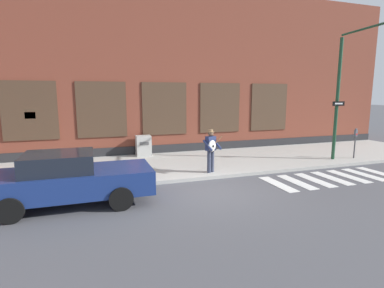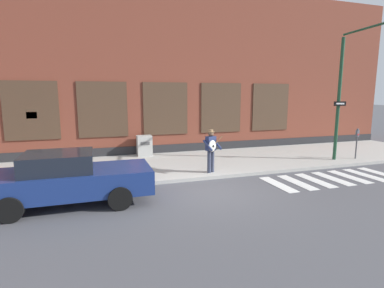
# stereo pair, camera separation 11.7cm
# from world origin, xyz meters

# --- Properties ---
(ground_plane) EXTENTS (160.00, 160.00, 0.00)m
(ground_plane) POSITION_xyz_m (0.00, 0.00, 0.00)
(ground_plane) COLOR #4C4C51
(sidewalk) EXTENTS (28.00, 5.07, 0.13)m
(sidewalk) POSITION_xyz_m (0.00, 3.82, 0.07)
(sidewalk) COLOR #ADAAA3
(sidewalk) RESTS_ON ground
(building_backdrop) EXTENTS (28.00, 4.06, 8.59)m
(building_backdrop) POSITION_xyz_m (-0.00, 8.35, 4.29)
(building_backdrop) COLOR brown
(building_backdrop) RESTS_ON ground
(crosswalk) EXTENTS (5.20, 1.90, 0.01)m
(crosswalk) POSITION_xyz_m (4.92, -0.02, 0.01)
(crosswalk) COLOR silver
(crosswalk) RESTS_ON ground
(red_car) EXTENTS (4.61, 2.00, 1.53)m
(red_car) POSITION_xyz_m (-4.33, 0.21, 0.77)
(red_car) COLOR navy
(red_car) RESTS_ON ground
(busker) EXTENTS (0.78, 0.67, 1.69)m
(busker) POSITION_xyz_m (0.72, 1.80, 1.10)
(busker) COLOR #33384C
(busker) RESTS_ON sidewalk
(traffic_light) EXTENTS (0.84, 3.34, 5.69)m
(traffic_light) POSITION_xyz_m (6.95, 1.05, 4.05)
(traffic_light) COLOR #1E472D
(traffic_light) RESTS_ON sidewalk
(parking_meter) EXTENTS (0.13, 0.11, 1.44)m
(parking_meter) POSITION_xyz_m (8.22, 2.07, 1.08)
(parking_meter) COLOR #47474C
(parking_meter) RESTS_ON sidewalk
(utility_box) EXTENTS (0.72, 0.57, 1.01)m
(utility_box) POSITION_xyz_m (-1.21, 5.90, 0.64)
(utility_box) COLOR #ADADA8
(utility_box) RESTS_ON sidewalk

